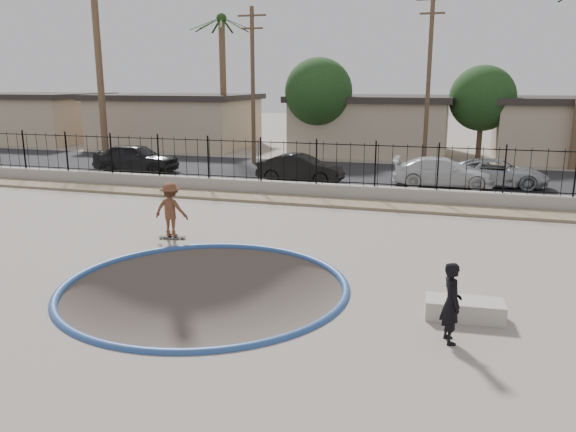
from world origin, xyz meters
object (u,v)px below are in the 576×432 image
(car_a, at_px, (136,158))
(car_b, at_px, (300,169))
(skateboard, at_px, (172,237))
(skater, at_px, (171,213))
(car_d, at_px, (497,173))
(concrete_ledge, at_px, (464,309))
(car_c, at_px, (443,172))
(videographer, at_px, (451,303))

(car_a, distance_m, car_b, 9.40)
(skateboard, distance_m, car_a, 13.95)
(skater, distance_m, car_d, 16.14)
(concrete_ledge, xyz_separation_m, car_a, (-16.94, 15.06, 0.62))
(skater, height_order, car_c, skater)
(videographer, xyz_separation_m, car_d, (1.85, 17.35, -0.12))
(car_a, relative_size, car_d, 1.00)
(videographer, distance_m, car_d, 17.45)
(concrete_ledge, height_order, car_c, car_c)
(skater, xyz_separation_m, car_b, (1.25, 10.77, -0.13))
(skateboard, xyz_separation_m, car_b, (1.25, 10.77, 0.66))
(videographer, relative_size, car_a, 0.35)
(car_b, bearing_deg, skateboard, 174.78)
(skateboard, bearing_deg, car_b, 71.21)
(skateboard, relative_size, car_b, 0.21)
(concrete_ledge, bearing_deg, car_d, 84.46)
(skater, xyz_separation_m, car_d, (10.37, 12.37, -0.18))
(skater, xyz_separation_m, car_c, (7.94, 11.67, -0.14))
(skateboard, xyz_separation_m, videographer, (8.53, -4.98, 0.73))
(skater, bearing_deg, videographer, 149.91)
(skateboard, distance_m, videographer, 9.91)
(skateboard, xyz_separation_m, car_c, (7.94, 11.67, 0.65))
(concrete_ledge, bearing_deg, skater, 156.96)
(car_d, bearing_deg, videographer, 177.15)
(concrete_ledge, bearing_deg, car_a, 138.37)
(skater, xyz_separation_m, videographer, (8.53, -4.98, -0.06))
(skater, relative_size, videographer, 1.08)
(skateboard, distance_m, concrete_ledge, 9.58)
(videographer, bearing_deg, skater, 41.81)
(skateboard, relative_size, car_c, 0.18)
(concrete_ledge, relative_size, car_c, 0.34)
(skater, height_order, car_a, skater)
(car_a, xyz_separation_m, car_b, (9.38, -0.54, -0.10))
(skateboard, bearing_deg, car_a, 113.55)
(videographer, bearing_deg, car_b, 6.90)
(skateboard, bearing_deg, car_d, 37.85)
(videographer, bearing_deg, car_c, -15.88)
(skater, relative_size, car_d, 0.37)
(skater, distance_m, car_c, 14.12)
(car_a, bearing_deg, skateboard, -147.94)
(skater, distance_m, skateboard, 0.80)
(videographer, distance_m, car_c, 16.67)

